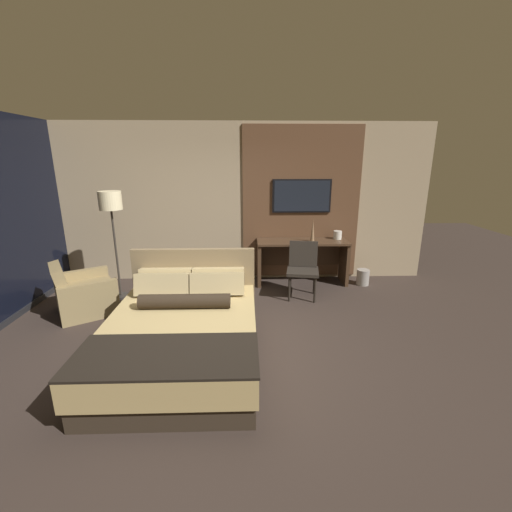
% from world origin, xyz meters
% --- Properties ---
extents(ground_plane, '(16.00, 16.00, 0.00)m').
position_xyz_m(ground_plane, '(0.00, 0.00, 0.00)').
color(ground_plane, '#332823').
extents(wall_back_tv_panel, '(7.20, 0.09, 2.80)m').
position_xyz_m(wall_back_tv_panel, '(0.16, 2.59, 1.40)').
color(wall_back_tv_panel, tan).
rests_on(wall_back_tv_panel, ground_plane).
extents(bed, '(1.66, 2.19, 1.02)m').
position_xyz_m(bed, '(-0.42, -0.09, 0.31)').
color(bed, '#33281E').
rests_on(bed, ground_plane).
extents(desk, '(1.60, 0.55, 0.79)m').
position_xyz_m(desk, '(1.30, 2.29, 0.52)').
color(desk, '#422D1E').
rests_on(desk, ground_plane).
extents(tv, '(1.05, 0.04, 0.59)m').
position_xyz_m(tv, '(1.30, 2.52, 1.54)').
color(tv, black).
extents(desk_chair, '(0.57, 0.57, 0.89)m').
position_xyz_m(desk_chair, '(1.22, 1.67, 0.53)').
color(desk_chair, '#28231E').
rests_on(desk_chair, ground_plane).
extents(armchair_by_window, '(1.06, 1.07, 0.77)m').
position_xyz_m(armchair_by_window, '(-2.08, 1.13, 0.26)').
color(armchair_by_window, olive).
rests_on(armchair_by_window, ground_plane).
extents(floor_lamp, '(0.34, 0.34, 1.71)m').
position_xyz_m(floor_lamp, '(-1.76, 1.70, 1.44)').
color(floor_lamp, '#282623').
rests_on(floor_lamp, ground_plane).
extents(vase_tall, '(0.08, 0.08, 0.39)m').
position_xyz_m(vase_tall, '(1.46, 2.20, 0.98)').
color(vase_tall, '#846647').
rests_on(vase_tall, desk).
extents(vase_short, '(0.15, 0.15, 0.15)m').
position_xyz_m(vase_short, '(1.94, 2.38, 0.86)').
color(vase_short, silver).
rests_on(vase_short, desk).
extents(waste_bin, '(0.22, 0.22, 0.28)m').
position_xyz_m(waste_bin, '(2.39, 2.13, 0.14)').
color(waste_bin, gray).
rests_on(waste_bin, ground_plane).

